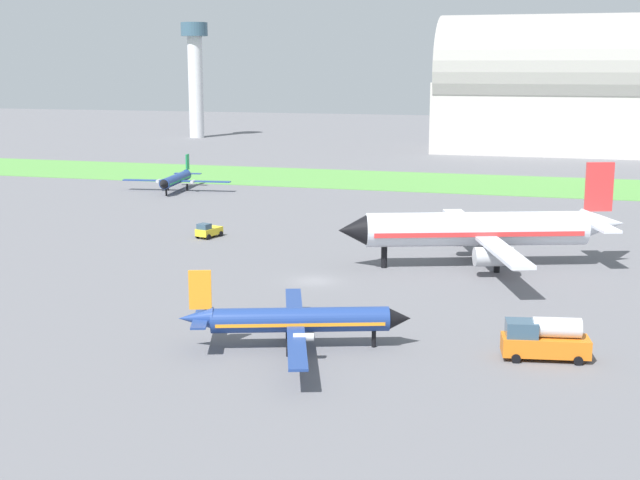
# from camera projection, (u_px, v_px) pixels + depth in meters

# --- Properties ---
(ground_plane) EXTENTS (600.00, 600.00, 0.00)m
(ground_plane) POSITION_uv_depth(u_px,v_px,m) (314.00, 281.00, 90.43)
(ground_plane) COLOR slate
(grass_taxiway_strip) EXTENTS (360.00, 28.00, 0.08)m
(grass_taxiway_strip) POSITION_uv_depth(u_px,v_px,m) (433.00, 182.00, 165.77)
(grass_taxiway_strip) COLOR #549342
(grass_taxiway_strip) RESTS_ON ground_plane
(airplane_taxiing_turboprop) EXTENTS (19.49, 16.73, 5.85)m
(airplane_taxiing_turboprop) POSITION_uv_depth(u_px,v_px,m) (176.00, 179.00, 153.84)
(airplane_taxiing_turboprop) COLOR navy
(airplane_taxiing_turboprop) RESTS_ON ground_plane
(airplane_midfield_jet) EXTENTS (31.11, 31.37, 11.48)m
(airplane_midfield_jet) POSITION_uv_depth(u_px,v_px,m) (482.00, 230.00, 96.11)
(airplane_midfield_jet) COLOR silver
(airplane_midfield_jet) RESTS_ON ground_plane
(airplane_foreground_turboprop) EXTENTS (17.83, 20.62, 6.39)m
(airplane_foreground_turboprop) POSITION_uv_depth(u_px,v_px,m) (295.00, 320.00, 68.52)
(airplane_foreground_turboprop) COLOR navy
(airplane_foreground_turboprop) RESTS_ON ground_plane
(fuel_truck_near_gate) EXTENTS (6.81, 3.50, 3.29)m
(fuel_truck_near_gate) POSITION_uv_depth(u_px,v_px,m) (544.00, 339.00, 66.18)
(fuel_truck_near_gate) COLOR orange
(fuel_truck_near_gate) RESTS_ON ground_plane
(pushback_tug_midfield) EXTENTS (2.84, 3.95, 1.95)m
(pushback_tug_midfield) POSITION_uv_depth(u_px,v_px,m) (208.00, 231.00, 112.79)
(pushback_tug_midfield) COLOR yellow
(pushback_tug_midfield) RESTS_ON ground_plane
(hangar_distant) EXTENTS (57.91, 28.06, 34.13)m
(hangar_distant) POSITION_uv_depth(u_px,v_px,m) (554.00, 89.00, 218.12)
(hangar_distant) COLOR #BCB7B2
(hangar_distant) RESTS_ON ground_plane
(control_tower) EXTENTS (8.00, 8.00, 34.15)m
(control_tower) POSITION_uv_depth(u_px,v_px,m) (195.00, 70.00, 262.92)
(control_tower) COLOR silver
(control_tower) RESTS_ON ground_plane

